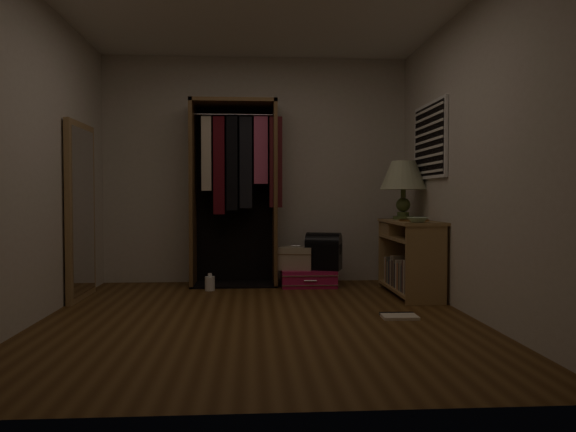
% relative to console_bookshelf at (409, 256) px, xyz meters
% --- Properties ---
extents(ground, '(4.00, 4.00, 0.00)m').
position_rel_console_bookshelf_xyz_m(ground, '(-1.54, -1.03, -0.39)').
color(ground, '#553618').
rests_on(ground, ground).
extents(room_walls, '(3.52, 4.02, 2.60)m').
position_rel_console_bookshelf_xyz_m(room_walls, '(-1.46, -0.99, 1.11)').
color(room_walls, beige).
rests_on(room_walls, ground).
extents(console_bookshelf, '(0.42, 1.12, 0.75)m').
position_rel_console_bookshelf_xyz_m(console_bookshelf, '(0.00, 0.00, 0.00)').
color(console_bookshelf, '#A5804F').
rests_on(console_bookshelf, ground).
extents(open_wardrobe, '(1.01, 0.50, 2.05)m').
position_rel_console_bookshelf_xyz_m(open_wardrobe, '(-1.74, 0.74, 0.82)').
color(open_wardrobe, brown).
rests_on(open_wardrobe, ground).
extents(floor_mirror, '(0.06, 0.80, 1.70)m').
position_rel_console_bookshelf_xyz_m(floor_mirror, '(-3.24, -0.03, 0.46)').
color(floor_mirror, '#A17C4E').
rests_on(floor_mirror, ground).
extents(pink_suitcase, '(0.61, 0.45, 0.19)m').
position_rel_console_bookshelf_xyz_m(pink_suitcase, '(-0.97, 0.57, -0.30)').
color(pink_suitcase, '#C41754').
rests_on(pink_suitcase, ground).
extents(train_case, '(0.41, 0.32, 0.27)m').
position_rel_console_bookshelf_xyz_m(train_case, '(-1.11, 0.59, -0.08)').
color(train_case, tan).
rests_on(train_case, pink_suitcase).
extents(black_bag, '(0.43, 0.35, 0.41)m').
position_rel_console_bookshelf_xyz_m(black_bag, '(-0.80, 0.55, 0.00)').
color(black_bag, black).
rests_on(black_bag, pink_suitcase).
extents(table_lamp, '(0.54, 0.54, 0.61)m').
position_rel_console_bookshelf_xyz_m(table_lamp, '(0.00, 0.25, 0.81)').
color(table_lamp, '#43572A').
rests_on(table_lamp, console_bookshelf).
extents(brass_tray, '(0.35, 0.35, 0.02)m').
position_rel_console_bookshelf_xyz_m(brass_tray, '(0.00, -0.14, 0.37)').
color(brass_tray, '#9C6F3C').
rests_on(brass_tray, console_bookshelf).
extents(ceramic_bowl, '(0.25, 0.25, 0.05)m').
position_rel_console_bookshelf_xyz_m(ceramic_bowl, '(-0.05, -0.43, 0.38)').
color(ceramic_bowl, '#ABCDAB').
rests_on(ceramic_bowl, console_bookshelf).
extents(white_jug, '(0.13, 0.13, 0.18)m').
position_rel_console_bookshelf_xyz_m(white_jug, '(-2.03, 0.35, -0.31)').
color(white_jug, white).
rests_on(white_jug, ground).
extents(floor_book, '(0.29, 0.23, 0.03)m').
position_rel_console_bookshelf_xyz_m(floor_book, '(-0.39, -1.07, -0.38)').
color(floor_book, '#F0E3CA').
rests_on(floor_book, ground).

